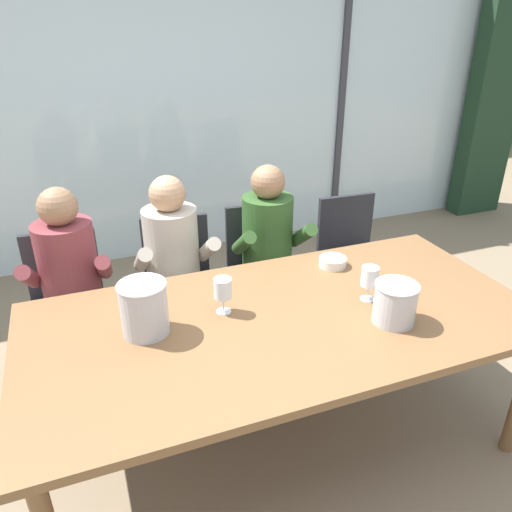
# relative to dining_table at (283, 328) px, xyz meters

# --- Properties ---
(ground) EXTENTS (14.00, 14.00, 0.00)m
(ground) POSITION_rel_dining_table_xyz_m (0.00, 1.00, -0.70)
(ground) COLOR #847056
(window_glass_panel) EXTENTS (7.54, 0.03, 2.60)m
(window_glass_panel) POSITION_rel_dining_table_xyz_m (0.00, 2.53, 0.60)
(window_glass_panel) COLOR silver
(window_glass_panel) RESTS_ON ground
(window_mullion_right) EXTENTS (0.06, 0.06, 2.60)m
(window_mullion_right) POSITION_rel_dining_table_xyz_m (1.70, 2.51, 0.60)
(window_mullion_right) COLOR #38383D
(window_mullion_right) RESTS_ON ground
(hillside_vineyard) EXTENTS (13.54, 2.40, 1.65)m
(hillside_vineyard) POSITION_rel_dining_table_xyz_m (0.00, 5.82, 0.12)
(hillside_vineyard) COLOR #568942
(hillside_vineyard) RESTS_ON ground
(curtain_heavy_drape) EXTENTS (0.56, 0.20, 2.60)m
(curtain_heavy_drape) POSITION_rel_dining_table_xyz_m (3.42, 2.35, 0.60)
(curtain_heavy_drape) COLOR #1E3823
(curtain_heavy_drape) RESTS_ON ground
(dining_table) EXTENTS (2.34, 1.13, 0.77)m
(dining_table) POSITION_rel_dining_table_xyz_m (0.00, 0.00, 0.00)
(dining_table) COLOR brown
(dining_table) RESTS_ON ground
(chair_near_curtain) EXTENTS (0.48, 0.48, 0.89)m
(chair_near_curtain) POSITION_rel_dining_table_xyz_m (-0.95, 1.00, -0.18)
(chair_near_curtain) COLOR #232328
(chair_near_curtain) RESTS_ON ground
(chair_left_of_center) EXTENTS (0.50, 0.50, 0.89)m
(chair_left_of_center) POSITION_rel_dining_table_xyz_m (-0.27, 1.01, -0.18)
(chair_left_of_center) COLOR #232328
(chair_left_of_center) RESTS_ON ground
(chair_center) EXTENTS (0.48, 0.48, 0.89)m
(chair_center) POSITION_rel_dining_table_xyz_m (0.29, 1.01, -0.18)
(chair_center) COLOR #232328
(chair_center) RESTS_ON ground
(chair_right_of_center) EXTENTS (0.46, 0.46, 0.89)m
(chair_right_of_center) POSITION_rel_dining_table_xyz_m (0.95, 0.96, -0.18)
(chair_right_of_center) COLOR #232328
(chair_right_of_center) RESTS_ON ground
(person_maroon_top) EXTENTS (0.48, 0.63, 1.21)m
(person_maroon_top) POSITION_rel_dining_table_xyz_m (-0.91, 0.84, -0.01)
(person_maroon_top) COLOR brown
(person_maroon_top) RESTS_ON ground
(person_beige_jumper) EXTENTS (0.46, 0.61, 1.21)m
(person_beige_jumper) POSITION_rel_dining_table_xyz_m (-0.32, 0.84, -0.01)
(person_beige_jumper) COLOR #B7AD9E
(person_beige_jumper) RESTS_ON ground
(person_olive_shirt) EXTENTS (0.48, 0.63, 1.21)m
(person_olive_shirt) POSITION_rel_dining_table_xyz_m (0.29, 0.84, -0.01)
(person_olive_shirt) COLOR #2D5123
(person_olive_shirt) RESTS_ON ground
(ice_bucket_primary) EXTENTS (0.21, 0.21, 0.24)m
(ice_bucket_primary) POSITION_rel_dining_table_xyz_m (-0.61, 0.10, 0.19)
(ice_bucket_primary) COLOR #B7B7BC
(ice_bucket_primary) RESTS_ON dining_table
(ice_bucket_secondary) EXTENTS (0.20, 0.20, 0.19)m
(ice_bucket_secondary) POSITION_rel_dining_table_xyz_m (0.45, -0.21, 0.16)
(ice_bucket_secondary) COLOR #B7B7BC
(ice_bucket_secondary) RESTS_ON dining_table
(tasting_bowl) EXTENTS (0.15, 0.15, 0.05)m
(tasting_bowl) POSITION_rel_dining_table_xyz_m (0.46, 0.37, 0.09)
(tasting_bowl) COLOR silver
(tasting_bowl) RESTS_ON dining_table
(wine_glass_by_left_taster) EXTENTS (0.08, 0.08, 0.17)m
(wine_glass_by_left_taster) POSITION_rel_dining_table_xyz_m (-0.24, 0.14, 0.18)
(wine_glass_by_left_taster) COLOR silver
(wine_glass_by_left_taster) RESTS_ON dining_table
(wine_glass_near_bucket) EXTENTS (0.08, 0.08, 0.17)m
(wine_glass_near_bucket) POSITION_rel_dining_table_xyz_m (0.44, -0.01, 0.18)
(wine_glass_near_bucket) COLOR silver
(wine_glass_near_bucket) RESTS_ON dining_table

